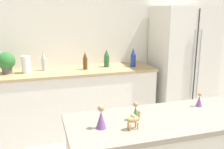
{
  "coord_description": "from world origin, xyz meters",
  "views": [
    {
      "loc": [
        -0.8,
        -1.02,
        1.72
      ],
      "look_at": [
        -0.07,
        1.41,
        1.08
      ],
      "focal_mm": 40.0,
      "sensor_mm": 36.0,
      "label": 1
    }
  ],
  "objects": [
    {
      "name": "wise_man_figurine_blue",
      "position": [
        -0.19,
        0.46,
        1.05
      ],
      "size": [
        0.06,
        0.06,
        0.13
      ],
      "color": "#33664C",
      "rests_on": "bar_counter"
    },
    {
      "name": "wise_man_figurine_purple",
      "position": [
        -0.44,
        0.41,
        1.07
      ],
      "size": [
        0.07,
        0.07,
        0.16
      ],
      "color": "#6B4784",
      "rests_on": "bar_counter"
    },
    {
      "name": "back_bottle_0",
      "position": [
        -0.73,
        2.5,
        1.06
      ],
      "size": [
        0.06,
        0.06,
        0.27
      ],
      "color": "#B2B7BC",
      "rests_on": "back_counter"
    },
    {
      "name": "refrigerator",
      "position": [
        1.35,
        2.34,
        0.9
      ],
      "size": [
        0.87,
        0.71,
        1.8
      ],
      "color": "silver",
      "rests_on": "ground_plane"
    },
    {
      "name": "back_bottle_3",
      "position": [
        -0.17,
        2.39,
        1.05
      ],
      "size": [
        0.06,
        0.06,
        0.25
      ],
      "color": "brown",
      "rests_on": "back_counter"
    },
    {
      "name": "potted_plant",
      "position": [
        -1.21,
        2.44,
        1.09
      ],
      "size": [
        0.23,
        0.23,
        0.29
      ],
      "color": "#595451",
      "rests_on": "back_counter"
    },
    {
      "name": "camel_figurine",
      "position": [
        -0.25,
        0.34,
        1.07
      ],
      "size": [
        0.1,
        0.06,
        0.12
      ],
      "color": "tan",
      "rests_on": "bar_counter"
    },
    {
      "name": "paper_towel_roll",
      "position": [
        -0.96,
        2.4,
        1.05
      ],
      "size": [
        0.11,
        0.11,
        0.23
      ],
      "color": "white",
      "rests_on": "back_counter"
    },
    {
      "name": "back_counter",
      "position": [
        -0.28,
        2.4,
        0.47
      ],
      "size": [
        2.18,
        0.63,
        0.93
      ],
      "color": "white",
      "rests_on": "ground_plane"
    },
    {
      "name": "back_bottle_2",
      "position": [
        0.16,
        2.47,
        1.06
      ],
      "size": [
        0.08,
        0.08,
        0.26
      ],
      "color": "#2D6033",
      "rests_on": "back_counter"
    },
    {
      "name": "wall_back",
      "position": [
        0.0,
        2.73,
        1.27
      ],
      "size": [
        8.0,
        0.06,
        2.55
      ],
      "color": "white",
      "rests_on": "ground_plane"
    },
    {
      "name": "back_bottle_1",
      "position": [
        0.54,
        2.36,
        1.07
      ],
      "size": [
        0.08,
        0.08,
        0.28
      ],
      "color": "navy",
      "rests_on": "back_counter"
    },
    {
      "name": "wise_man_figurine_crimson",
      "position": [
        0.39,
        0.56,
        1.05
      ],
      "size": [
        0.05,
        0.05,
        0.12
      ],
      "color": "#6B4784",
      "rests_on": "bar_counter"
    }
  ]
}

